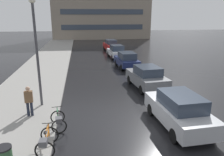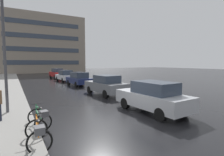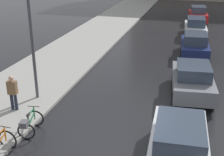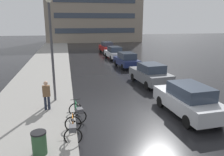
{
  "view_description": "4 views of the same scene",
  "coord_description": "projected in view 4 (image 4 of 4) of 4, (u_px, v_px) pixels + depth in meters",
  "views": [
    {
      "loc": [
        -2.35,
        -9.04,
        5.18
      ],
      "look_at": [
        -0.33,
        4.61,
        1.23
      ],
      "focal_mm": 35.0,
      "sensor_mm": 36.0,
      "label": 1
    },
    {
      "loc": [
        -4.39,
        -7.07,
        2.71
      ],
      "look_at": [
        0.8,
        1.99,
        1.78
      ],
      "focal_mm": 28.0,
      "sensor_mm": 36.0,
      "label": 2
    },
    {
      "loc": [
        2.42,
        -8.82,
        6.6
      ],
      "look_at": [
        -1.32,
        4.66,
        0.98
      ],
      "focal_mm": 50.0,
      "sensor_mm": 36.0,
      "label": 3
    },
    {
      "loc": [
        -3.86,
        -9.69,
        4.83
      ],
      "look_at": [
        -0.76,
        5.15,
        0.86
      ],
      "focal_mm": 35.0,
      "sensor_mm": 36.0,
      "label": 4
    }
  ],
  "objects": [
    {
      "name": "ground_plane",
      "position": [
        147.0,
        118.0,
        11.17
      ],
      "size": [
        140.0,
        140.0,
        0.0
      ],
      "primitive_type": "plane",
      "color": "black"
    },
    {
      "name": "streetlamp",
      "position": [
        51.0,
        40.0,
        12.44
      ],
      "size": [
        0.35,
        0.35,
        6.14
      ],
      "color": "#424247",
      "rests_on": "ground"
    },
    {
      "name": "pedestrian",
      "position": [
        47.0,
        95.0,
        11.72
      ],
      "size": [
        0.43,
        0.29,
        1.75
      ],
      "color": "#1E2333",
      "rests_on": "ground"
    },
    {
      "name": "car_silver",
      "position": [
        188.0,
        100.0,
        11.36
      ],
      "size": [
        2.08,
        4.43,
        1.69
      ],
      "color": "#B2B5BA",
      "rests_on": "ground"
    },
    {
      "name": "bicycle_second",
      "position": [
        78.0,
        112.0,
        10.78
      ],
      "size": [
        0.86,
        1.39,
        0.94
      ],
      "color": "black",
      "rests_on": "ground"
    },
    {
      "name": "car_navy",
      "position": [
        127.0,
        60.0,
        23.27
      ],
      "size": [
        2.05,
        4.04,
        1.6
      ],
      "color": "navy",
      "rests_on": "ground"
    },
    {
      "name": "bicycle_nearest",
      "position": [
        73.0,
        129.0,
        9.03
      ],
      "size": [
        0.8,
        1.45,
        0.98
      ],
      "color": "black",
      "rests_on": "ground"
    },
    {
      "name": "car_red",
      "position": [
        107.0,
        47.0,
        33.94
      ],
      "size": [
        2.03,
        4.07,
        1.7
      ],
      "color": "#AD1919",
      "rests_on": "ground"
    },
    {
      "name": "car_grey",
      "position": [
        150.0,
        74.0,
        17.0
      ],
      "size": [
        2.31,
        4.29,
        1.66
      ],
      "color": "slate",
      "rests_on": "ground"
    },
    {
      "name": "building_facade_main",
      "position": [
        94.0,
        9.0,
        51.25
      ],
      "size": [
        21.94,
        7.56,
        15.18
      ],
      "color": "gray",
      "rests_on": "ground"
    },
    {
      "name": "sidewalk_kerb",
      "position": [
        43.0,
        76.0,
        19.43
      ],
      "size": [
        4.8,
        60.0,
        0.14
      ],
      "primitive_type": "cube",
      "color": "gray",
      "rests_on": "ground"
    },
    {
      "name": "car_white",
      "position": [
        114.0,
        53.0,
        28.58
      ],
      "size": [
        2.01,
        4.29,
        1.62
      ],
      "color": "silver",
      "rests_on": "ground"
    },
    {
      "name": "trash_bin",
      "position": [
        39.0,
        145.0,
        7.87
      ],
      "size": [
        0.55,
        0.55,
        1.01
      ],
      "color": "#2D5133",
      "rests_on": "ground"
    }
  ]
}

